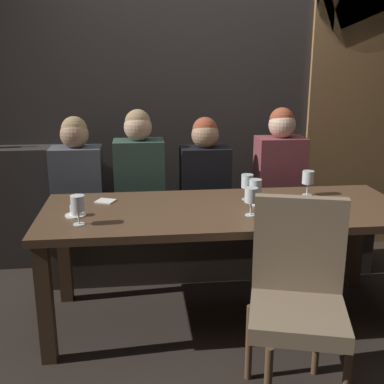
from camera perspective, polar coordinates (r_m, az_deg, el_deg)
The scene contains 18 objects.
ground at distance 3.19m, azimuth 3.71°, elevation -14.65°, with size 9.00×9.00×0.00m, color black.
back_wall_tiled at distance 3.96m, azimuth 0.94°, elevation 14.09°, with size 6.00×0.12×3.00m, color #383330.
arched_door at distance 4.29m, azimuth 19.64°, elevation 11.53°, with size 0.90×0.05×2.55m.
back_counter at distance 4.05m, azimuth -21.07°, elevation -1.66°, with size 1.10×0.28×0.95m, color #2F2B29.
dining_table at distance 2.92m, azimuth 3.94°, elevation -3.53°, with size 2.20×0.84×0.74m.
banquette_bench at distance 3.71m, azimuth 1.89°, elevation -6.17°, with size 2.50×0.44×0.45m.
chair_near_side at distance 2.36m, azimuth 12.55°, elevation -11.17°, with size 0.54×0.54×0.98m.
diner_redhead at distance 3.54m, azimuth -13.60°, elevation 2.24°, with size 0.36×0.24×0.77m.
diner_bearded at distance 3.49m, azimuth -6.33°, elevation 2.76°, with size 0.36×0.24×0.82m.
diner_far_end at distance 3.52m, azimuth 1.55°, elevation 2.49°, with size 0.36×0.24×0.76m.
diner_near_end at distance 3.65m, azimuth 10.48°, elevation 3.19°, with size 0.36×0.24×0.82m.
wine_glass_far_left at distance 3.21m, azimuth 13.71°, elevation 1.64°, with size 0.08×0.08×0.16m.
wine_glass_near_left at distance 2.73m, azimuth 7.10°, elevation -0.46°, with size 0.08×0.08×0.16m.
wine_glass_center_back at distance 3.04m, azimuth 6.63°, elevation 1.23°, with size 0.08×0.08×0.16m.
wine_glass_end_left at distance 2.63m, azimuth -13.50°, elevation -1.41°, with size 0.08×0.08×0.16m.
wine_glass_end_right at distance 2.93m, azimuth 7.59°, elevation 0.52°, with size 0.08×0.08×0.16m.
espresso_cup at distance 2.81m, azimuth -13.78°, elevation -2.28°, with size 0.12×0.12×0.06m.
folded_napkin at distance 3.05m, azimuth -10.30°, elevation -1.08°, with size 0.11×0.10×0.01m, color silver.
Camera 1 is at (-0.51, -2.71, 1.61)m, focal length 44.59 mm.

